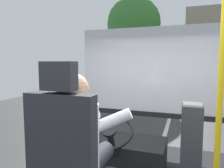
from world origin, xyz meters
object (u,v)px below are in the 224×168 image
steering_console (121,153)px  bus_driver (77,139)px  fare_box (191,147)px  handrail_pole (219,114)px

steering_console → bus_driver: bearing=-90.0°
bus_driver → fare_box: 1.33m
bus_driver → steering_console: size_ratio=0.71×
bus_driver → handrail_pole: size_ratio=0.40×
steering_console → handrail_pole: size_ratio=0.56×
steering_console → fare_box: size_ratio=1.17×
bus_driver → handrail_pole: 1.08m
steering_console → fare_box: fare_box is taller
bus_driver → steering_console: bearing=90.0°
bus_driver → handrail_pole: (0.99, 0.39, 0.18)m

